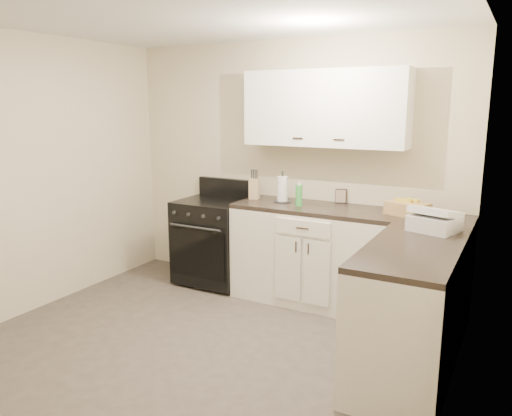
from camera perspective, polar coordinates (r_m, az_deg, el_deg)
The scene contains 19 objects.
floor at distance 3.97m, azimuth -7.90°, elevation -16.59°, with size 3.60×3.60×0.00m, color #473F38.
ceiling at distance 3.55m, azimuth -9.12°, elevation 21.70°, with size 3.60×3.60×0.00m, color white.
wall_back at distance 5.09m, azimuth 3.80°, elevation 4.67°, with size 3.60×3.60×0.00m, color beige.
wall_right at distance 2.88m, azimuth 21.60°, elevation -1.73°, with size 3.60×3.60×0.00m, color beige.
wall_left at distance 4.84m, azimuth -25.79°, elevation 3.15°, with size 3.60×3.60×0.00m, color beige.
base_cabinets_back at distance 4.83m, azimuth 6.77°, elevation -5.52°, with size 1.55×0.60×0.90m, color white.
base_cabinets_right at distance 3.96m, azimuth 17.94°, elevation -10.00°, with size 0.60×1.90×0.90m, color white.
countertop_back at distance 4.71m, azimuth 6.91°, elevation -0.06°, with size 1.55×0.60×0.04m, color black.
countertop_right at distance 3.81m, azimuth 18.39°, elevation -3.41°, with size 0.60×1.90×0.04m, color black.
upper_cabinets at distance 4.75m, azimuth 7.88°, elevation 11.21°, with size 1.55×0.30×0.70m, color white.
stove at distance 5.31m, azimuth -4.84°, elevation -3.75°, with size 0.72×0.61×0.87m, color black.
knife_block at distance 5.03m, azimuth -0.19°, elevation 2.22°, with size 0.09×0.08×0.21m, color #D7B484.
paper_towel at distance 4.87m, azimuth 3.03°, elevation 2.17°, with size 0.10×0.10×0.25m, color white.
soap_bottle at distance 4.70m, azimuth 4.93°, elevation 1.44°, with size 0.07×0.07×0.20m, color green.
picture_frame at distance 4.88m, azimuth 9.69°, elevation 1.35°, with size 0.11×0.01×0.14m, color black.
wicker_basket at distance 4.49m, azimuth 16.93°, elevation -0.08°, with size 0.34×0.22×0.11m, color tan.
countertop_grill at distance 4.00m, azimuth 19.72°, elevation -1.66°, with size 0.32×0.30×0.12m, color silver.
oven_mitt_near at distance 3.59m, azimuth 11.27°, elevation -12.02°, with size 0.02×0.16×0.28m, color black.
oven_mitt_far at distance 3.78m, azimuth 12.46°, elevation -9.59°, with size 0.02×0.15×0.26m, color black.
Camera 1 is at (2.11, -2.79, 1.88)m, focal length 35.00 mm.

